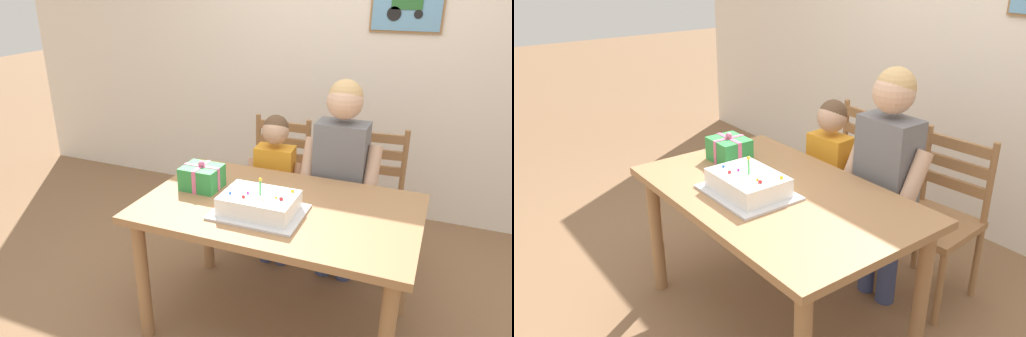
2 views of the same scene
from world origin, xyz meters
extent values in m
plane|color=#846042|center=(0.00, 0.00, 0.00)|extent=(20.00, 20.00, 0.00)
cube|color=silver|center=(0.00, 1.69, 1.30)|extent=(6.40, 0.08, 2.60)
cube|color=olive|center=(0.35, 1.64, 1.66)|extent=(0.51, 0.02, 0.39)
cube|color=#669EC6|center=(0.35, 1.63, 1.66)|extent=(0.48, 0.01, 0.36)
cube|color=#28662D|center=(0.35, 1.62, 1.68)|extent=(0.22, 0.01, 0.11)
cylinder|color=black|center=(0.27, 1.62, 1.60)|extent=(0.10, 0.01, 0.10)
cylinder|color=black|center=(0.44, 1.62, 1.60)|extent=(0.06, 0.01, 0.06)
cube|color=#9E7047|center=(0.00, 0.00, 0.73)|extent=(1.41, 0.88, 0.04)
cylinder|color=#9E7047|center=(-0.63, -0.36, 0.35)|extent=(0.07, 0.07, 0.71)
cylinder|color=#9E7047|center=(-0.63, 0.36, 0.35)|extent=(0.07, 0.07, 0.71)
cylinder|color=#9E7047|center=(0.63, 0.36, 0.35)|extent=(0.07, 0.07, 0.71)
cube|color=silver|center=(-0.06, -0.12, 0.75)|extent=(0.44, 0.34, 0.01)
cube|color=white|center=(-0.06, -0.12, 0.80)|extent=(0.36, 0.26, 0.09)
cylinder|color=#56C666|center=(-0.06, -0.12, 0.88)|extent=(0.01, 0.01, 0.07)
sphere|color=yellow|center=(-0.06, -0.12, 0.93)|extent=(0.02, 0.02, 0.02)
sphere|color=blue|center=(-0.19, -0.17, 0.86)|extent=(0.01, 0.01, 0.01)
sphere|color=purple|center=(-0.11, -0.14, 0.86)|extent=(0.01, 0.01, 0.01)
sphere|color=red|center=(-0.12, -0.19, 0.86)|extent=(0.02, 0.02, 0.02)
sphere|color=yellow|center=(0.08, -0.03, 0.86)|extent=(0.02, 0.02, 0.02)
sphere|color=yellow|center=(0.03, -0.13, 0.86)|extent=(0.01, 0.01, 0.01)
sphere|color=red|center=(0.06, -0.14, 0.86)|extent=(0.02, 0.02, 0.02)
cube|color=#2D8E42|center=(-0.47, 0.04, 0.81)|extent=(0.21, 0.18, 0.13)
cube|color=#DB668E|center=(-0.47, 0.04, 0.81)|extent=(0.21, 0.02, 0.13)
cube|color=#DB668E|center=(-0.47, 0.04, 0.81)|extent=(0.02, 0.19, 0.13)
sphere|color=#DB668E|center=(-0.47, 0.04, 0.89)|extent=(0.04, 0.04, 0.04)
cube|color=#996B42|center=(-0.34, 0.80, 0.45)|extent=(0.42, 0.42, 0.04)
cylinder|color=#996B42|center=(-0.15, 0.61, 0.21)|extent=(0.04, 0.04, 0.43)
cylinder|color=#996B42|center=(-0.53, 0.61, 0.21)|extent=(0.04, 0.04, 0.43)
cylinder|color=#996B42|center=(-0.15, 0.99, 0.21)|extent=(0.04, 0.04, 0.43)
cylinder|color=#996B42|center=(-0.53, 0.99, 0.21)|extent=(0.04, 0.04, 0.43)
cylinder|color=#996B42|center=(-0.15, 0.99, 0.70)|extent=(0.04, 0.04, 0.45)
cylinder|color=#996B42|center=(-0.53, 0.99, 0.70)|extent=(0.04, 0.04, 0.45)
cube|color=#996B42|center=(-0.34, 0.99, 0.63)|extent=(0.36, 0.02, 0.06)
cube|color=#996B42|center=(-0.34, 0.99, 0.74)|extent=(0.36, 0.02, 0.06)
cube|color=#996B42|center=(-0.34, 0.99, 0.85)|extent=(0.36, 0.02, 0.06)
cube|color=#996B42|center=(0.34, 0.80, 0.45)|extent=(0.45, 0.45, 0.04)
cylinder|color=#996B42|center=(0.54, 0.63, 0.21)|extent=(0.04, 0.04, 0.43)
cylinder|color=#996B42|center=(0.17, 0.60, 0.21)|extent=(0.04, 0.04, 0.43)
cylinder|color=#996B42|center=(0.51, 1.01, 0.21)|extent=(0.04, 0.04, 0.43)
cylinder|color=#996B42|center=(0.13, 0.98, 0.21)|extent=(0.04, 0.04, 0.43)
cylinder|color=#996B42|center=(0.51, 1.01, 0.70)|extent=(0.04, 0.04, 0.45)
cylinder|color=#996B42|center=(0.13, 0.98, 0.70)|extent=(0.04, 0.04, 0.45)
cube|color=#996B42|center=(0.32, 0.99, 0.63)|extent=(0.36, 0.05, 0.06)
cube|color=#996B42|center=(0.32, 0.99, 0.74)|extent=(0.36, 0.05, 0.06)
cube|color=#996B42|center=(0.32, 0.99, 0.85)|extent=(0.36, 0.05, 0.06)
cylinder|color=#38426B|center=(0.25, 0.58, 0.25)|extent=(0.11, 0.11, 0.49)
cylinder|color=#38426B|center=(0.11, 0.58, 0.25)|extent=(0.11, 0.11, 0.49)
cube|color=slate|center=(0.18, 0.58, 0.77)|extent=(0.30, 0.19, 0.56)
cylinder|color=tan|center=(0.37, 0.54, 0.75)|extent=(0.08, 0.23, 0.37)
cylinder|color=tan|center=(-0.01, 0.55, 0.75)|extent=(0.08, 0.23, 0.37)
sphere|color=tan|center=(0.18, 0.58, 1.18)|extent=(0.21, 0.21, 0.21)
sphere|color=tan|center=(0.18, 0.59, 1.20)|extent=(0.20, 0.20, 0.20)
cylinder|color=#38426B|center=(-0.19, 0.59, 0.20)|extent=(0.08, 0.08, 0.39)
cylinder|color=#38426B|center=(-0.30, 0.58, 0.20)|extent=(0.08, 0.08, 0.39)
cube|color=orange|center=(-0.24, 0.58, 0.62)|extent=(0.25, 0.17, 0.45)
cylinder|color=tan|center=(-0.09, 0.56, 0.60)|extent=(0.08, 0.19, 0.30)
cylinder|color=tan|center=(-0.39, 0.54, 0.60)|extent=(0.08, 0.19, 0.30)
sphere|color=tan|center=(-0.24, 0.58, 0.95)|extent=(0.17, 0.17, 0.17)
sphere|color=brown|center=(-0.24, 0.59, 0.97)|extent=(0.16, 0.16, 0.16)
camera|label=1|loc=(0.73, -2.04, 1.82)|focal=32.91mm
camera|label=2|loc=(1.77, -1.38, 1.80)|focal=36.32mm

